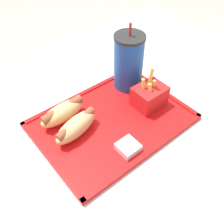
# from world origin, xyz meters

# --- Properties ---
(dining_table) EXTENTS (1.31, 0.95, 0.73)m
(dining_table) POSITION_xyz_m (0.00, 0.00, 0.36)
(dining_table) COLOR beige
(dining_table) RESTS_ON ground_plane
(food_tray) EXTENTS (0.39, 0.29, 0.01)m
(food_tray) POSITION_xyz_m (0.03, 0.02, 0.73)
(food_tray) COLOR red
(food_tray) RESTS_ON dining_table
(soda_cup) EXTENTS (0.09, 0.09, 0.20)m
(soda_cup) POSITION_xyz_m (0.16, 0.10, 0.82)
(soda_cup) COLOR #194CA5
(soda_cup) RESTS_ON food_tray
(hot_dog_far) EXTENTS (0.13, 0.06, 0.05)m
(hot_dog_far) POSITION_xyz_m (-0.07, 0.10, 0.76)
(hot_dog_far) COLOR #DBB270
(hot_dog_far) RESTS_ON food_tray
(hot_dog_near) EXTENTS (0.14, 0.07, 0.05)m
(hot_dog_near) POSITION_xyz_m (-0.07, 0.04, 0.76)
(hot_dog_near) COLOR #DBB270
(hot_dog_near) RESTS_ON food_tray
(fries_carton) EXTENTS (0.09, 0.07, 0.12)m
(fries_carton) POSITION_xyz_m (0.15, -0.00, 0.77)
(fries_carton) COLOR red
(fries_carton) RESTS_ON food_tray
(sauce_cup_mayo) EXTENTS (0.05, 0.05, 0.02)m
(sauce_cup_mayo) POSITION_xyz_m (0.00, -0.08, 0.75)
(sauce_cup_mayo) COLOR silver
(sauce_cup_mayo) RESTS_ON food_tray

